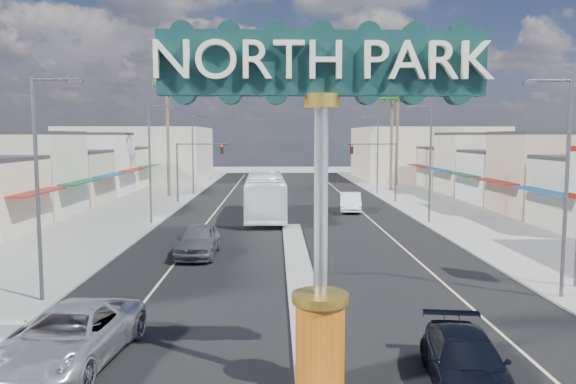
{
  "coord_description": "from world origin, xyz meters",
  "views": [
    {
      "loc": [
        -1.17,
        -12.3,
        6.71
      ],
      "look_at": [
        -0.62,
        11.92,
        4.28
      ],
      "focal_mm": 35.0,
      "sensor_mm": 36.0,
      "label": 1
    }
  ],
  "objects_px": {
    "streetlight_l_near": "(41,178)",
    "suv_left": "(70,336)",
    "streetlight_l_mid": "(152,158)",
    "car_parked_right": "(350,202)",
    "streetlight_r_far": "(376,150)",
    "gateway_sign": "(321,167)",
    "streetlight_r_near": "(563,177)",
    "city_bus": "(265,196)",
    "palm_right_mid": "(392,104)",
    "traffic_signal_left": "(195,160)",
    "streetlight_l_far": "(194,150)",
    "palm_left_far": "(167,92)",
    "car_parked_left": "(198,240)",
    "palm_right_far": "(398,93)",
    "traffic_signal_right": "(378,160)",
    "suv_right": "(466,362)",
    "streetlight_r_mid": "(428,158)"
  },
  "relations": [
    {
      "from": "streetlight_l_near",
      "to": "suv_left",
      "type": "distance_m",
      "value": 8.11
    },
    {
      "from": "streetlight_l_mid",
      "to": "car_parked_right",
      "type": "bearing_deg",
      "value": 23.85
    },
    {
      "from": "streetlight_r_far",
      "to": "streetlight_l_mid",
      "type": "bearing_deg",
      "value": -133.48
    },
    {
      "from": "gateway_sign",
      "to": "streetlight_r_near",
      "type": "height_order",
      "value": "gateway_sign"
    },
    {
      "from": "city_bus",
      "to": "palm_right_mid",
      "type": "bearing_deg",
      "value": 55.23
    },
    {
      "from": "traffic_signal_left",
      "to": "streetlight_l_far",
      "type": "relative_size",
      "value": 0.67
    },
    {
      "from": "traffic_signal_left",
      "to": "palm_right_mid",
      "type": "xyz_separation_m",
      "value": [
        22.18,
        12.01,
        6.33
      ]
    },
    {
      "from": "streetlight_l_near",
      "to": "palm_left_far",
      "type": "bearing_deg",
      "value": 93.67
    },
    {
      "from": "streetlight_l_near",
      "to": "car_parked_left",
      "type": "relative_size",
      "value": 1.72
    },
    {
      "from": "palm_right_mid",
      "to": "palm_right_far",
      "type": "height_order",
      "value": "palm_right_far"
    },
    {
      "from": "streetlight_l_far",
      "to": "palm_right_far",
      "type": "relative_size",
      "value": 0.64
    },
    {
      "from": "traffic_signal_right",
      "to": "streetlight_l_far",
      "type": "bearing_deg",
      "value": 157.8
    },
    {
      "from": "palm_left_far",
      "to": "palm_right_mid",
      "type": "height_order",
      "value": "palm_left_far"
    },
    {
      "from": "palm_right_mid",
      "to": "city_bus",
      "type": "distance_m",
      "value": 28.51
    },
    {
      "from": "streetlight_r_near",
      "to": "suv_right",
      "type": "height_order",
      "value": "streetlight_r_near"
    },
    {
      "from": "streetlight_l_mid",
      "to": "streetlight_r_far",
      "type": "height_order",
      "value": "same"
    },
    {
      "from": "suv_right",
      "to": "car_parked_left",
      "type": "relative_size",
      "value": 0.94
    },
    {
      "from": "streetlight_l_far",
      "to": "palm_left_far",
      "type": "relative_size",
      "value": 0.69
    },
    {
      "from": "gateway_sign",
      "to": "traffic_signal_right",
      "type": "distance_m",
      "value": 43.04
    },
    {
      "from": "streetlight_r_mid",
      "to": "suv_right",
      "type": "bearing_deg",
      "value": -103.12
    },
    {
      "from": "palm_right_mid",
      "to": "traffic_signal_left",
      "type": "bearing_deg",
      "value": -151.58
    },
    {
      "from": "palm_right_mid",
      "to": "city_bus",
      "type": "xyz_separation_m",
      "value": [
        -15.0,
        -22.6,
        -8.77
      ]
    },
    {
      "from": "suv_left",
      "to": "city_bus",
      "type": "bearing_deg",
      "value": 86.59
    },
    {
      "from": "streetlight_r_far",
      "to": "palm_left_far",
      "type": "relative_size",
      "value": 0.69
    },
    {
      "from": "streetlight_l_near",
      "to": "suv_left",
      "type": "relative_size",
      "value": 1.49
    },
    {
      "from": "traffic_signal_right",
      "to": "streetlight_l_far",
      "type": "height_order",
      "value": "streetlight_l_far"
    },
    {
      "from": "streetlight_l_far",
      "to": "suv_right",
      "type": "distance_m",
      "value": 52.24
    },
    {
      "from": "traffic_signal_right",
      "to": "streetlight_l_far",
      "type": "distance_m",
      "value": 21.2
    },
    {
      "from": "streetlight_r_mid",
      "to": "suv_left",
      "type": "bearing_deg",
      "value": -124.05
    },
    {
      "from": "car_parked_left",
      "to": "suv_left",
      "type": "bearing_deg",
      "value": -95.52
    },
    {
      "from": "streetlight_l_far",
      "to": "car_parked_left",
      "type": "bearing_deg",
      "value": -81.57
    },
    {
      "from": "traffic_signal_left",
      "to": "streetlight_r_mid",
      "type": "bearing_deg",
      "value": -35.5
    },
    {
      "from": "traffic_signal_left",
      "to": "streetlight_r_mid",
      "type": "height_order",
      "value": "streetlight_r_mid"
    },
    {
      "from": "palm_right_far",
      "to": "suv_left",
      "type": "distance_m",
      "value": 63.31
    },
    {
      "from": "streetlight_l_mid",
      "to": "suv_right",
      "type": "relative_size",
      "value": 1.83
    },
    {
      "from": "streetlight_l_far",
      "to": "streetlight_r_mid",
      "type": "bearing_deg",
      "value": -46.52
    },
    {
      "from": "car_parked_right",
      "to": "palm_left_far",
      "type": "bearing_deg",
      "value": 151.29
    },
    {
      "from": "streetlight_r_near",
      "to": "car_parked_right",
      "type": "height_order",
      "value": "streetlight_r_near"
    },
    {
      "from": "traffic_signal_left",
      "to": "palm_left_far",
      "type": "relative_size",
      "value": 0.46
    },
    {
      "from": "streetlight_l_mid",
      "to": "city_bus",
      "type": "distance_m",
      "value": 9.65
    },
    {
      "from": "streetlight_r_mid",
      "to": "suv_left",
      "type": "xyz_separation_m",
      "value": [
        -17.66,
        -26.14,
        -4.23
      ]
    },
    {
      "from": "streetlight_r_near",
      "to": "streetlight_r_far",
      "type": "xyz_separation_m",
      "value": [
        0.0,
        42.0,
        0.0
      ]
    },
    {
      "from": "streetlight_r_mid",
      "to": "palm_right_mid",
      "type": "relative_size",
      "value": 0.74
    },
    {
      "from": "streetlight_l_mid",
      "to": "suv_right",
      "type": "distance_m",
      "value": 31.79
    },
    {
      "from": "streetlight_r_far",
      "to": "palm_right_far",
      "type": "xyz_separation_m",
      "value": [
        4.57,
        10.0,
        7.32
      ]
    },
    {
      "from": "streetlight_r_mid",
      "to": "palm_right_far",
      "type": "relative_size",
      "value": 0.64
    },
    {
      "from": "streetlight_r_near",
      "to": "palm_left_far",
      "type": "distance_m",
      "value": 46.8
    },
    {
      "from": "streetlight_l_near",
      "to": "palm_right_mid",
      "type": "xyz_separation_m",
      "value": [
        23.43,
        46.0,
        5.54
      ]
    },
    {
      "from": "traffic_signal_right",
      "to": "city_bus",
      "type": "distance_m",
      "value": 15.6
    },
    {
      "from": "palm_right_mid",
      "to": "suv_left",
      "type": "distance_m",
      "value": 56.77
    }
  ]
}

